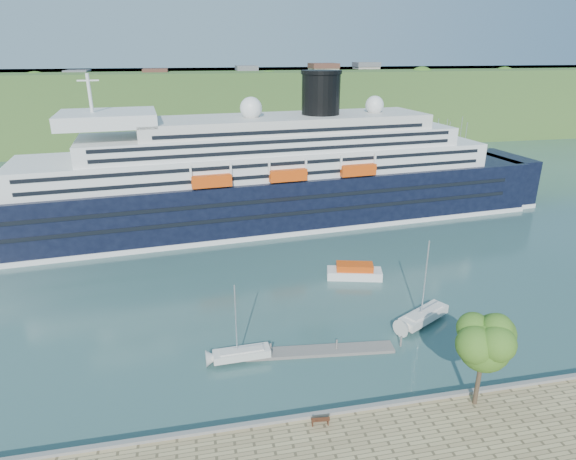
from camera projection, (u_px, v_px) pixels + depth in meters
The scene contains 10 objects.
ground at pixel (336, 420), 42.68m from camera, with size 400.00×400.00×0.00m, color #2B4C4A.
far_hillside at pixel (218, 106), 171.32m from camera, with size 400.00×50.00×24.00m, color #385D25.
quay_coping at pixel (337, 411), 42.09m from camera, with size 220.00×0.50×0.30m, color slate.
cruise_ship at pixel (252, 151), 85.99m from camera, with size 122.43×17.83×27.49m, color black, non-canonical shape.
park_bench at pixel (320, 419), 40.68m from camera, with size 1.61×0.66×1.03m, color #4F2816, non-canonical shape.
promenade_tree at pixel (482, 357), 41.58m from camera, with size 5.92×5.92×9.80m, color #325D18, non-canonical shape.
floating_pontoon at pixel (320, 351), 52.20m from camera, with size 16.15×1.97×0.36m, color gray, non-canonical shape.
sailboat_white_near at pixel (241, 326), 49.35m from camera, with size 6.64×1.84×8.57m, color silver, non-canonical shape.
sailboat_white_far at pixel (427, 285), 55.96m from camera, with size 8.00×2.22×10.34m, color silver, non-canonical shape.
tender_launch at pixel (354, 271), 68.92m from camera, with size 7.87×2.69×2.18m, color #DA450C, non-canonical shape.
Camera 1 is at (-11.05, -32.40, 30.89)m, focal length 30.00 mm.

